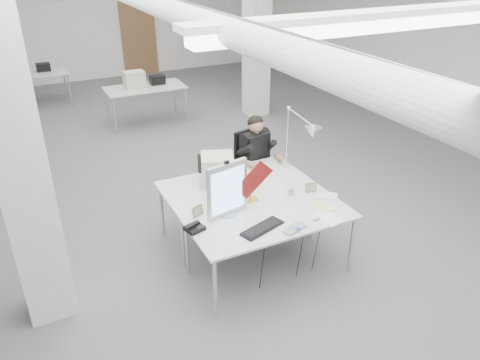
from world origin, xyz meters
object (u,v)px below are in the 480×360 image
object	(u,v)px
laptop	(298,230)
monitor	(227,190)
seated_person	(256,147)
beige_monitor	(217,169)
desk_main	(271,217)
office_chair	(253,173)
architect_lamp	(298,141)
bankers_lamp	(250,186)
desk_phone	(194,228)

from	to	relation	value
laptop	monitor	bearing A→B (deg)	110.66
seated_person	beige_monitor	world-z (taller)	seated_person
desk_main	office_chair	bearing A→B (deg)	68.49
desk_main	architect_lamp	size ratio (longest dim) A/B	2.00
desk_main	laptop	bearing A→B (deg)	-72.87
beige_monitor	monitor	bearing A→B (deg)	-85.03
architect_lamp	laptop	bearing A→B (deg)	-97.14
monitor	beige_monitor	xyz separation A→B (m)	(0.21, 0.73, -0.12)
beige_monitor	architect_lamp	distance (m)	1.06
office_chair	beige_monitor	world-z (taller)	beige_monitor
seated_person	architect_lamp	distance (m)	0.80
monitor	bankers_lamp	xyz separation A→B (m)	(0.37, 0.17, -0.12)
laptop	beige_monitor	xyz separation A→B (m)	(-0.30, 1.35, 0.17)
office_chair	bankers_lamp	size ratio (longest dim) A/B	2.59
architect_lamp	seated_person	bearing A→B (deg)	131.46
desk_main	office_chair	xyz separation A→B (m)	(0.60, 1.52, -0.26)
desk_main	monitor	world-z (taller)	monitor
monitor	bankers_lamp	distance (m)	0.42
seated_person	bankers_lamp	distance (m)	1.22
desk_main	bankers_lamp	size ratio (longest dim) A/B	4.82
seated_person	monitor	size ratio (longest dim) A/B	1.63
desk_main	desk_phone	size ratio (longest dim) A/B	9.94
seated_person	beige_monitor	xyz separation A→B (m)	(-0.79, -0.48, 0.04)
seated_person	laptop	distance (m)	1.90
seated_person	monitor	distance (m)	1.58
beige_monitor	seated_person	bearing A→B (deg)	52.49
beige_monitor	bankers_lamp	bearing A→B (deg)	-53.27
laptop	office_chair	bearing A→B (deg)	56.62
seated_person	desk_phone	distance (m)	1.97
desk_main	monitor	distance (m)	0.57
desk_phone	architect_lamp	bearing A→B (deg)	5.18
seated_person	architect_lamp	bearing A→B (deg)	-86.95
seated_person	beige_monitor	size ratio (longest dim) A/B	2.60
bankers_lamp	office_chair	bearing A→B (deg)	55.17
desk_phone	bankers_lamp	bearing A→B (deg)	4.31
seated_person	desk_phone	world-z (taller)	seated_person
desk_main	beige_monitor	bearing A→B (deg)	100.89
laptop	seated_person	bearing A→B (deg)	56.24
monitor	desk_phone	xyz separation A→B (m)	(-0.44, -0.13, -0.28)
office_chair	laptop	xyz separation A→B (m)	(-0.48, -1.89, 0.28)
desk_main	monitor	bearing A→B (deg)	147.85
beige_monitor	desk_phone	bearing A→B (deg)	-105.86
desk_main	desk_phone	bearing A→B (deg)	171.90
desk_main	beige_monitor	size ratio (longest dim) A/B	4.68
architect_lamp	monitor	bearing A→B (deg)	-132.56
laptop	architect_lamp	distance (m)	1.40
seated_person	architect_lamp	world-z (taller)	architect_lamp
bankers_lamp	desk_phone	size ratio (longest dim) A/B	2.06
office_chair	desk_phone	world-z (taller)	office_chair
monitor	laptop	bearing A→B (deg)	-61.82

